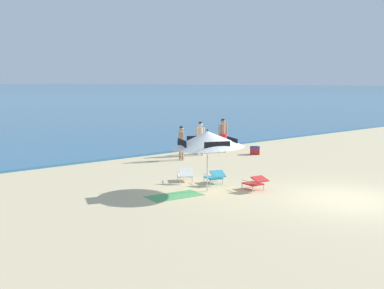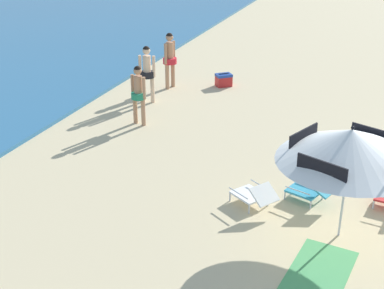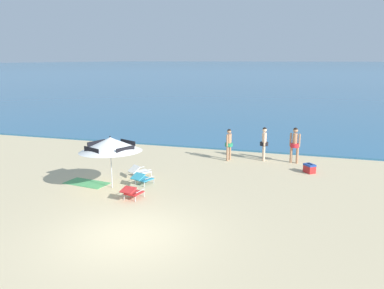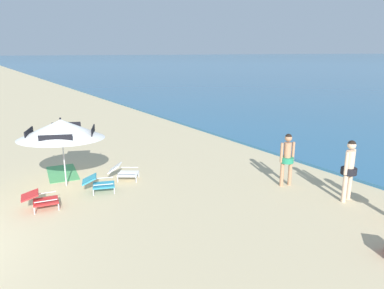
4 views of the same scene
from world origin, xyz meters
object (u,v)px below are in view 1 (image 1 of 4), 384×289
object	(u,v)px
lounge_chair_facing_sea	(255,182)
beach_towel	(175,196)
cooler_box	(255,150)
person_wading_in	(223,133)
lounge_chair_beside_umbrella	(185,175)
lounge_chair_under_umbrella	(215,176)
beach_umbrella_striped_main	(207,139)
person_standing_near_shore	(181,140)
person_standing_beside	(200,136)

from	to	relation	value
lounge_chair_facing_sea	beach_towel	bearing A→B (deg)	156.49
cooler_box	beach_towel	distance (m)	9.72
person_wading_in	beach_towel	distance (m)	9.93
lounge_chair_beside_umbrella	beach_towel	xyz separation A→B (m)	(-1.70, -1.48, -0.26)
lounge_chair_under_umbrella	beach_towel	world-z (taller)	lounge_chair_under_umbrella
lounge_chair_facing_sea	cooler_box	xyz separation A→B (m)	(6.10, 5.45, -0.08)
beach_umbrella_striped_main	lounge_chair_facing_sea	xyz separation A→B (m)	(1.33, -0.96, -1.47)
lounge_chair_under_umbrella	person_wading_in	world-z (taller)	person_wading_in
lounge_chair_facing_sea	cooler_box	distance (m)	8.18
cooler_box	person_standing_near_shore	bearing A→B (deg)	164.35
lounge_chair_under_umbrella	beach_towel	distance (m)	2.34
beach_umbrella_striped_main	beach_towel	distance (m)	2.17
person_standing_near_shore	person_wading_in	size ratio (longest dim) A/B	0.91
lounge_chair_beside_umbrella	person_standing_beside	world-z (taller)	person_standing_beside
lounge_chair_facing_sea	person_standing_beside	world-z (taller)	person_standing_beside
beach_umbrella_striped_main	person_wading_in	world-z (taller)	beach_umbrella_striped_main
beach_umbrella_striped_main	person_standing_near_shore	size ratio (longest dim) A/B	2.18
cooler_box	beach_towel	size ratio (longest dim) A/B	0.34
lounge_chair_under_umbrella	lounge_chair_facing_sea	distance (m)	1.67
cooler_box	lounge_chair_beside_umbrella	bearing A→B (deg)	-158.00
lounge_chair_beside_umbrella	lounge_chair_facing_sea	xyz separation A→B (m)	(0.90, -2.61, 0.01)
lounge_chair_under_umbrella	lounge_chair_facing_sea	xyz separation A→B (m)	(0.34, -1.63, 0.00)
person_standing_beside	beach_towel	xyz separation A→B (m)	(-6.46, -5.95, -0.97)
lounge_chair_under_umbrella	cooler_box	bearing A→B (deg)	30.64
lounge_chair_beside_umbrella	person_wading_in	bearing A→B (deg)	35.01
lounge_chair_beside_umbrella	person_standing_beside	size ratio (longest dim) A/B	0.61
beach_umbrella_striped_main	person_standing_beside	size ratio (longest dim) A/B	2.08
beach_towel	lounge_chair_under_umbrella	bearing A→B (deg)	12.43
lounge_chair_under_umbrella	person_standing_near_shore	world-z (taller)	person_standing_near_shore
person_standing_beside	person_wading_in	distance (m)	1.49
beach_towel	person_standing_beside	bearing A→B (deg)	42.65
beach_umbrella_striped_main	person_standing_beside	distance (m)	8.06
lounge_chair_under_umbrella	lounge_chair_facing_sea	world-z (taller)	lounge_chair_under_umbrella
beach_umbrella_striped_main	lounge_chair_beside_umbrella	bearing A→B (deg)	75.51
beach_umbrella_striped_main	lounge_chair_under_umbrella	world-z (taller)	beach_umbrella_striped_main
person_standing_near_shore	person_wading_in	bearing A→B (deg)	8.00
person_wading_in	cooler_box	world-z (taller)	person_wading_in
lounge_chair_facing_sea	person_standing_near_shore	world-z (taller)	person_standing_near_shore
beach_umbrella_striped_main	cooler_box	world-z (taller)	beach_umbrella_striped_main
lounge_chair_under_umbrella	person_wading_in	distance (m)	7.85
lounge_chair_under_umbrella	person_standing_beside	bearing A→B (deg)	52.43
person_standing_near_shore	person_standing_beside	xyz separation A→B (m)	(1.68, 0.53, 0.05)
person_standing_near_shore	beach_towel	xyz separation A→B (m)	(-4.78, -5.41, -0.92)
lounge_chair_facing_sea	person_standing_beside	bearing A→B (deg)	61.44
lounge_chair_beside_umbrella	person_standing_near_shore	xyz separation A→B (m)	(3.08, 3.93, 0.66)
beach_umbrella_striped_main	person_wading_in	distance (m)	9.03
lounge_chair_under_umbrella	person_standing_beside	world-z (taller)	person_standing_beside
beach_umbrella_striped_main	person_wading_in	bearing A→B (deg)	42.11
beach_umbrella_striped_main	cooler_box	bearing A→B (deg)	31.13
beach_umbrella_striped_main	lounge_chair_facing_sea	world-z (taller)	beach_umbrella_striped_main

